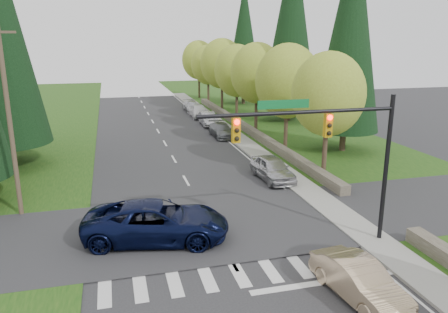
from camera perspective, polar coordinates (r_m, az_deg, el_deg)
name	(u,v)px	position (r m, az deg, el deg)	size (l,w,h in m)	color
grass_east	(331,151)	(37.36, 13.81, 0.67)	(14.00, 110.00, 0.06)	#184512
cross_street	(212,226)	(22.18, -1.60, -9.07)	(120.00, 8.00, 0.10)	#28282B
sidewalk_east	(254,150)	(36.73, 3.92, 0.89)	(1.80, 80.00, 0.13)	gray
curb_east	(244,150)	(36.47, 2.65, 0.81)	(0.20, 80.00, 0.13)	gray
stone_wall_north	(245,127)	(44.60, 2.73, 3.84)	(0.70, 40.00, 0.70)	#4C4438
traffic_signal	(331,139)	(18.95, 13.77, 2.17)	(8.70, 0.37, 6.80)	black
utility_pole	(9,120)	(24.54, -26.23, 4.32)	(1.60, 0.24, 10.00)	#473828
decid_tree_0	(328,94)	(29.36, 13.45, 7.90)	(4.80, 4.80, 8.37)	#38281C
decid_tree_1	(288,81)	(35.67, 8.31, 9.70)	(5.20, 5.20, 8.80)	#38281C
decid_tree_2	(257,73)	(42.11, 4.31, 10.81)	(5.00, 5.00, 8.82)	#38281C
decid_tree_3	(237,71)	(48.81, 1.71, 11.13)	(5.00, 5.00, 8.55)	#38281C
decid_tree_4	(222,64)	(55.55, -0.26, 12.03)	(5.40, 5.40, 9.18)	#38281C
decid_tree_5	(208,65)	(62.32, -2.09, 11.88)	(4.80, 4.80, 8.30)	#38281C
decid_tree_6	(199,60)	(69.16, -3.31, 12.46)	(5.20, 5.20, 8.86)	#38281C
conifer_e_a	(351,29)	(36.74, 16.22, 15.67)	(5.44, 5.44, 17.80)	#38281C
conifer_e_b	(292,22)	(49.74, 8.82, 16.95)	(6.12, 6.12, 19.80)	#38281C
conifer_e_c	(244,37)	(62.52, 2.63, 15.33)	(5.10, 5.10, 16.80)	#38281C
sedan_champagne	(359,281)	(16.97, 17.23, -15.21)	(1.50, 4.31, 1.42)	#CFB08A
suv_navy	(157,222)	(20.61, -8.77, -8.40)	(3.06, 6.65, 1.85)	black
parked_car_a	(272,168)	(29.10, 6.34, -1.55)	(1.83, 4.55, 1.55)	#B0AFB4
parked_car_b	(222,130)	(41.65, -0.31, 3.46)	(1.81, 4.45, 1.29)	slate
parked_car_c	(208,119)	(47.28, -2.10, 4.94)	(1.51, 4.33, 1.43)	#A6A5AA
parked_car_d	(199,111)	(52.12, -3.32, 5.96)	(1.85, 4.60, 1.57)	white
parked_car_e	(192,106)	(56.62, -4.26, 6.56)	(1.86, 4.59, 1.33)	#B0B1B6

